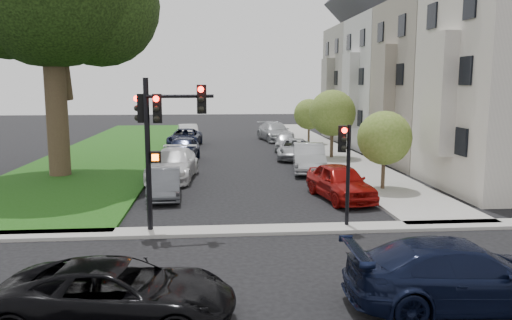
{
  "coord_description": "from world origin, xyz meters",
  "views": [
    {
      "loc": [
        -1.64,
        -14.23,
        4.92
      ],
      "look_at": [
        0.0,
        5.0,
        2.0
      ],
      "focal_mm": 35.0,
      "sensor_mm": 36.0,
      "label": 1
    }
  ],
  "objects": [
    {
      "name": "car_parked_9",
      "position": [
        -3.85,
        29.4,
        0.75
      ],
      "size": [
        2.18,
        4.72,
        1.5
      ],
      "primitive_type": "imported",
      "rotation": [
        0.0,
        0.0,
        0.13
      ],
      "color": "silver",
      "rests_on": "ground"
    },
    {
      "name": "car_parked_0",
      "position": [
        3.78,
        6.49,
        0.77
      ],
      "size": [
        2.52,
        4.74,
        1.54
      ],
      "primitive_type": "imported",
      "rotation": [
        0.0,
        0.0,
        0.16
      ],
      "color": "maroon",
      "rests_on": "ground"
    },
    {
      "name": "ground",
      "position": [
        0.0,
        0.0,
        0.0
      ],
      "size": [
        140.0,
        140.0,
        0.0
      ],
      "primitive_type": "plane",
      "color": "black",
      "rests_on": "ground"
    },
    {
      "name": "car_parked_3",
      "position": [
        3.75,
        22.76,
        0.68
      ],
      "size": [
        2.16,
        4.19,
        1.36
      ],
      "primitive_type": "imported",
      "rotation": [
        0.0,
        0.0,
        -0.14
      ],
      "color": "#999BA0",
      "rests_on": "ground"
    },
    {
      "name": "car_parked_5",
      "position": [
        -3.82,
        7.4,
        0.64
      ],
      "size": [
        1.6,
        3.98,
        1.28
      ],
      "primitive_type": "imported",
      "rotation": [
        0.0,
        0.0,
        0.06
      ],
      "color": "#3F4247",
      "rests_on": "ground"
    },
    {
      "name": "small_tree_a",
      "position": [
        6.2,
        8.02,
        2.49
      ],
      "size": [
        2.49,
        2.49,
        3.74
      ],
      "color": "#37261B",
      "rests_on": "ground"
    },
    {
      "name": "car_parked_6",
      "position": [
        -3.77,
        11.79,
        0.79
      ],
      "size": [
        2.69,
        5.64,
        1.59
      ],
      "primitive_type": "imported",
      "rotation": [
        0.0,
        0.0,
        -0.09
      ],
      "color": "silver",
      "rests_on": "ground"
    },
    {
      "name": "grass_strip",
      "position": [
        -9.0,
        24.0,
        0.06
      ],
      "size": [
        8.0,
        44.0,
        0.12
      ],
      "primitive_type": "cube",
      "color": "#16450C",
      "rests_on": "ground"
    },
    {
      "name": "house_d",
      "position": [
        12.45,
        30.5,
        6.93
      ],
      "size": [
        7.7,
        7.55,
        15.97
      ],
      "color": "slate",
      "rests_on": "ground"
    },
    {
      "name": "car_parked_8",
      "position": [
        -3.94,
        25.8,
        0.72
      ],
      "size": [
        2.78,
        5.33,
        1.43
      ],
      "primitive_type": "imported",
      "rotation": [
        0.0,
        0.0,
        -0.08
      ],
      "color": "black",
      "rests_on": "ground"
    },
    {
      "name": "traffic_signal_secondary",
      "position": [
        2.8,
        2.19,
        2.5
      ],
      "size": [
        0.48,
        0.39,
        3.58
      ],
      "color": "black",
      "rests_on": "ground"
    },
    {
      "name": "sidewalk_cross",
      "position": [
        0.0,
        2.0,
        0.06
      ],
      "size": [
        60.0,
        1.0,
        0.12
      ],
      "primitive_type": "cube",
      "color": "gray",
      "rests_on": "ground"
    },
    {
      "name": "small_tree_c",
      "position": [
        6.2,
        26.32,
        2.51
      ],
      "size": [
        2.52,
        2.52,
        3.78
      ],
      "color": "#37261B",
      "rests_on": "ground"
    },
    {
      "name": "car_cross_near",
      "position": [
        -3.63,
        -4.33,
        0.67
      ],
      "size": [
        5.04,
        2.71,
        1.34
      ],
      "primitive_type": "imported",
      "rotation": [
        0.0,
        0.0,
        1.47
      ],
      "color": "black",
      "rests_on": "ground"
    },
    {
      "name": "house_c",
      "position": [
        12.45,
        23.0,
        6.93
      ],
      "size": [
        7.7,
        7.55,
        15.97
      ],
      "color": "silver",
      "rests_on": "ground"
    },
    {
      "name": "traffic_signal_main",
      "position": [
        -3.4,
        2.23,
        3.55
      ],
      "size": [
        2.52,
        0.66,
        5.14
      ],
      "color": "black",
      "rests_on": "ground"
    },
    {
      "name": "car_parked_7",
      "position": [
        -3.65,
        18.14,
        0.79
      ],
      "size": [
        2.3,
        4.78,
        1.57
      ],
      "primitive_type": "imported",
      "rotation": [
        0.0,
        0.0,
        -0.1
      ],
      "color": "black",
      "rests_on": "ground"
    },
    {
      "name": "sidewalk_right",
      "position": [
        6.75,
        24.0,
        0.06
      ],
      "size": [
        3.5,
        44.0,
        0.12
      ],
      "primitive_type": "cube",
      "color": "gray",
      "rests_on": "ground"
    },
    {
      "name": "car_parked_1",
      "position": [
        3.74,
        13.41,
        0.8
      ],
      "size": [
        2.34,
        5.06,
        1.61
      ],
      "primitive_type": "imported",
      "rotation": [
        0.0,
        0.0,
        -0.14
      ],
      "color": "#999BA0",
      "rests_on": "ground"
    },
    {
      "name": "car_parked_4",
      "position": [
        3.77,
        29.45,
        0.8
      ],
      "size": [
        3.09,
        5.83,
        1.61
      ],
      "primitive_type": "imported",
      "rotation": [
        0.0,
        0.0,
        0.16
      ],
      "color": "#999BA0",
      "rests_on": "ground"
    },
    {
      "name": "car_parked_2",
      "position": [
        3.75,
        18.54,
        0.66
      ],
      "size": [
        2.99,
        5.07,
        1.32
      ],
      "primitive_type": "imported",
      "rotation": [
        0.0,
        0.0,
        -0.18
      ],
      "color": "#999BA0",
      "rests_on": "ground"
    },
    {
      "name": "house_b",
      "position": [
        12.45,
        15.5,
        6.93
      ],
      "size": [
        7.7,
        7.55,
        15.97
      ],
      "color": "gray",
      "rests_on": "ground"
    },
    {
      "name": "car_cross_far",
      "position": [
        3.81,
        -4.09,
        0.75
      ],
      "size": [
        5.21,
        2.19,
        1.5
      ],
      "primitive_type": "imported",
      "rotation": [
        0.0,
        0.0,
        1.56
      ],
      "color": "black",
      "rests_on": "ground"
    },
    {
      "name": "small_tree_b",
      "position": [
        6.2,
        18.25,
        3.06
      ],
      "size": [
        3.07,
        3.07,
        4.6
      ],
      "color": "#37261B",
      "rests_on": "ground"
    }
  ]
}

